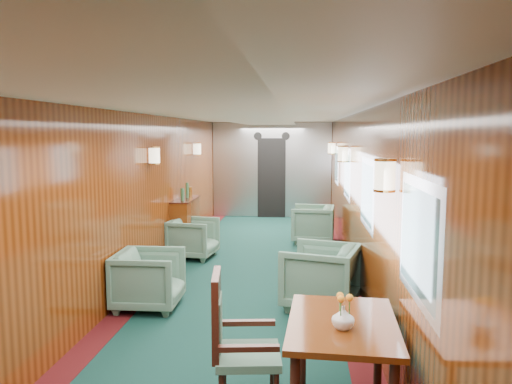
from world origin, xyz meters
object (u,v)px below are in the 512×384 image
Objects in this scene: armchair_left_near at (149,279)px; dining_table at (342,339)px; credenza at (185,224)px; armchair_right_near at (320,276)px; armchair_right_far at (313,224)px; side_chair at (234,339)px; armchair_left_far at (194,238)px.

dining_table is at bearing -138.39° from armchair_left_near.
armchair_right_near is at bearing -50.19° from credenza.
credenza is (-2.39, 5.34, -0.19)m from dining_table.
armchair_right_near is 1.07× the size of armchair_right_far.
credenza is at bearing 100.12° from side_chair.
armchair_left_near is 1.04× the size of armchair_left_far.
side_chair is 4.90m from armchair_left_far.
armchair_left_near is 0.91× the size of armchair_right_near.
armchair_right_near is at bearing 94.21° from dining_table.
dining_table is at bearing 5.92° from armchair_right_far.
armchair_left_far is at bearing 98.96° from side_chair.
credenza is 0.61m from armchair_left_far.
armchair_left_far is (-2.13, 4.81, -0.34)m from dining_table.
credenza reaches higher than armchair_left_near.
side_chair reaches higher than armchair_right_far.
armchair_left_near reaches higher than armchair_left_far.
dining_table is 0.91× the size of credenza.
credenza is at bearing 35.24° from armchair_left_far.
dining_table is 2.55m from armchair_right_near.
armchair_right_near is 3.67m from armchair_right_far.
side_chair is at bearing 175.41° from dining_table.
dining_table is 1.30× the size of armchair_right_near.
armchair_right_near is at bearing 66.35° from side_chair.
armchair_left_far is (0.27, -0.53, -0.14)m from credenza.
dining_table is 1.01× the size of side_chair.
armchair_left_near is at bearing 135.42° from dining_table.
side_chair is 1.29× the size of armchair_right_near.
armchair_right_near reaches higher than armchair_left_far.
side_chair is 1.38× the size of armchair_right_far.
credenza is at bearing -124.25° from armchair_right_near.
armchair_right_near is (0.73, 2.43, -0.21)m from side_chair.
armchair_left_near is (0.25, -3.00, -0.13)m from credenza.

